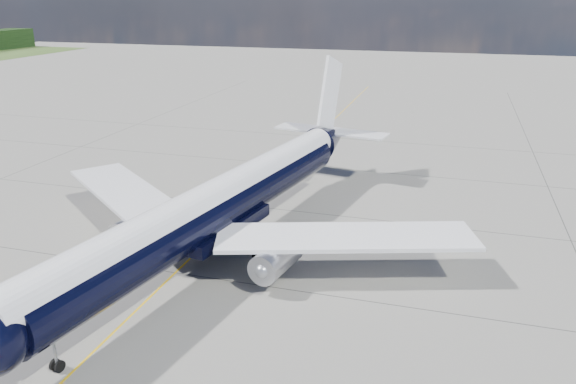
# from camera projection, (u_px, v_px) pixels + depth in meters

# --- Properties ---
(ground) EXTENTS (320.00, 320.00, 0.00)m
(ground) POSITION_uv_depth(u_px,v_px,m) (261.00, 190.00, 60.86)
(ground) COLOR gray
(ground) RESTS_ON ground
(taxiway_centerline) EXTENTS (0.16, 160.00, 0.01)m
(taxiway_centerline) POSITION_uv_depth(u_px,v_px,m) (245.00, 206.00, 56.34)
(taxiway_centerline) COLOR #EBB50C
(taxiway_centerline) RESTS_ON ground
(main_airliner) EXTENTS (39.15, 48.17, 13.98)m
(main_airliner) POSITION_uv_depth(u_px,v_px,m) (225.00, 201.00, 45.07)
(main_airliner) COLOR black
(main_airliner) RESTS_ON ground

